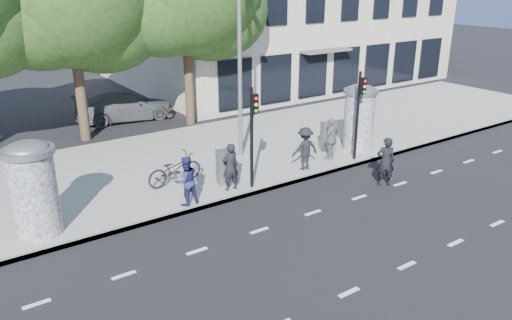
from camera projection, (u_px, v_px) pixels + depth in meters
ground at (345, 231)px, 14.18m from camera, size 120.00×120.00×0.00m
sidewalk at (213, 155)px, 19.95m from camera, size 40.00×8.00×0.15m
curb at (271, 188)px, 16.90m from camera, size 40.00×0.10×0.16m
lane_dash_near at (407, 265)px, 12.48m from camera, size 32.00×0.12×0.01m
lane_dash_far at (313, 213)px, 15.26m from camera, size 32.00×0.12×0.01m
ad_column_left at (33, 186)px, 13.30m from camera, size 1.36×1.36×2.65m
ad_column_right at (359, 116)px, 20.04m from camera, size 1.36×1.36×2.65m
traffic_pole_near at (253, 128)px, 16.02m from camera, size 0.22×0.31×3.40m
traffic_pole_far at (359, 107)px, 18.57m from camera, size 0.22×0.31×3.40m
street_lamp at (240, 35)px, 18.07m from camera, size 0.25×0.93×8.00m
ped_b at (230, 167)px, 16.29m from camera, size 0.61×0.42×1.61m
ped_c at (186, 181)px, 15.22m from camera, size 0.81×0.66×1.57m
ped_d at (305, 148)px, 18.06m from camera, size 1.11×0.75×1.59m
ped_e at (331, 139)px, 19.05m from camera, size 1.07×0.79×1.63m
man_road at (385, 162)px, 17.02m from camera, size 0.75×0.70×1.73m
bicycle at (175, 169)px, 16.84m from camera, size 0.87×2.07×1.06m
cabinet_left at (226, 167)px, 16.84m from camera, size 0.66×0.54×1.20m
cabinet_right at (328, 136)px, 20.14m from camera, size 0.66×0.56×1.17m
car_right at (125, 107)px, 24.87m from camera, size 2.54×5.02×1.40m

